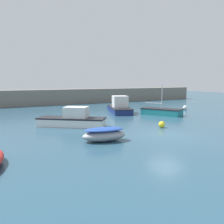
{
  "coord_description": "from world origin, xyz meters",
  "views": [
    {
      "loc": [
        -12.14,
        -13.58,
        3.95
      ],
      "look_at": [
        0.17,
        8.35,
        0.76
      ],
      "focal_mm": 40.0,
      "sensor_mm": 36.0,
      "label": 1
    }
  ],
  "objects_px": {
    "sailboat_short_mast": "(162,112)",
    "rowboat_with_red_cover": "(104,134)",
    "mooring_buoy_white": "(185,108)",
    "motorboat_with_cabin": "(119,107)",
    "mooring_buoy_yellow": "(162,124)",
    "motorboat_grey_hull": "(73,119)"
  },
  "relations": [
    {
      "from": "motorboat_with_cabin",
      "to": "mooring_buoy_yellow",
      "type": "relative_size",
      "value": 12.45
    },
    {
      "from": "rowboat_with_red_cover",
      "to": "mooring_buoy_yellow",
      "type": "bearing_deg",
      "value": 24.12
    },
    {
      "from": "mooring_buoy_yellow",
      "to": "sailboat_short_mast",
      "type": "bearing_deg",
      "value": 49.58
    },
    {
      "from": "sailboat_short_mast",
      "to": "mooring_buoy_white",
      "type": "height_order",
      "value": "sailboat_short_mast"
    },
    {
      "from": "motorboat_grey_hull",
      "to": "rowboat_with_red_cover",
      "type": "bearing_deg",
      "value": 128.37
    },
    {
      "from": "mooring_buoy_yellow",
      "to": "mooring_buoy_white",
      "type": "bearing_deg",
      "value": 36.72
    },
    {
      "from": "sailboat_short_mast",
      "to": "motorboat_grey_hull",
      "type": "distance_m",
      "value": 11.56
    },
    {
      "from": "sailboat_short_mast",
      "to": "mooring_buoy_yellow",
      "type": "relative_size",
      "value": 9.1
    },
    {
      "from": "motorboat_grey_hull",
      "to": "mooring_buoy_yellow",
      "type": "xyz_separation_m",
      "value": [
        6.29,
        -4.26,
        -0.33
      ]
    },
    {
      "from": "motorboat_with_cabin",
      "to": "mooring_buoy_white",
      "type": "xyz_separation_m",
      "value": [
        9.2,
        -1.91,
        -0.41
      ]
    },
    {
      "from": "sailboat_short_mast",
      "to": "motorboat_grey_hull",
      "type": "height_order",
      "value": "sailboat_short_mast"
    },
    {
      "from": "sailboat_short_mast",
      "to": "rowboat_with_red_cover",
      "type": "xyz_separation_m",
      "value": [
        -11.51,
        -7.79,
        0.05
      ]
    },
    {
      "from": "motorboat_grey_hull",
      "to": "mooring_buoy_yellow",
      "type": "height_order",
      "value": "motorboat_grey_hull"
    },
    {
      "from": "motorboat_with_cabin",
      "to": "rowboat_with_red_cover",
      "type": "distance_m",
      "value": 14.7
    },
    {
      "from": "rowboat_with_red_cover",
      "to": "motorboat_grey_hull",
      "type": "bearing_deg",
      "value": 97.77
    },
    {
      "from": "rowboat_with_red_cover",
      "to": "mooring_buoy_white",
      "type": "height_order",
      "value": "rowboat_with_red_cover"
    },
    {
      "from": "mooring_buoy_white",
      "to": "motorboat_with_cabin",
      "type": "bearing_deg",
      "value": 168.27
    },
    {
      "from": "sailboat_short_mast",
      "to": "mooring_buoy_white",
      "type": "bearing_deg",
      "value": 84.41
    },
    {
      "from": "mooring_buoy_yellow",
      "to": "rowboat_with_red_cover",
      "type": "bearing_deg",
      "value": -164.53
    },
    {
      "from": "motorboat_with_cabin",
      "to": "mooring_buoy_yellow",
      "type": "distance_m",
      "value": 10.49
    },
    {
      "from": "rowboat_with_red_cover",
      "to": "motorboat_grey_hull",
      "type": "distance_m",
      "value": 6.03
    },
    {
      "from": "sailboat_short_mast",
      "to": "motorboat_grey_hull",
      "type": "relative_size",
      "value": 0.87
    }
  ]
}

